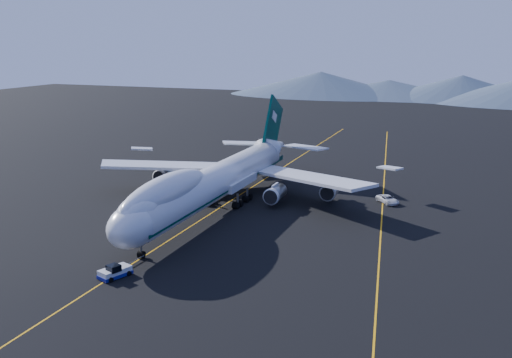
% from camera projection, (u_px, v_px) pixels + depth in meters
% --- Properties ---
extents(ground, '(500.00, 500.00, 0.00)m').
position_uv_depth(ground, '(216.00, 210.00, 109.48)').
color(ground, black).
rests_on(ground, ground).
extents(taxiway_line_main, '(0.25, 220.00, 0.01)m').
position_uv_depth(taxiway_line_main, '(216.00, 210.00, 109.48)').
color(taxiway_line_main, orange).
rests_on(taxiway_line_main, ground).
extents(taxiway_line_side, '(28.08, 198.09, 0.01)m').
position_uv_depth(taxiway_line_side, '(382.00, 212.00, 108.02)').
color(taxiway_line_side, orange).
rests_on(taxiway_line_side, ground).
extents(boeing_747, '(59.62, 72.43, 19.37)m').
position_uv_depth(boeing_747, '(216.00, 181.00, 108.13)').
color(boeing_747, silver).
rests_on(boeing_747, ground).
extents(pushback_tug, '(3.71, 5.02, 1.96)m').
position_uv_depth(pushback_tug, '(115.00, 273.00, 78.53)').
color(pushback_tug, silver).
rests_on(pushback_tug, ground).
extents(service_van, '(5.57, 5.93, 1.55)m').
position_uv_depth(service_van, '(388.00, 199.00, 113.97)').
color(service_van, silver).
rests_on(service_van, ground).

